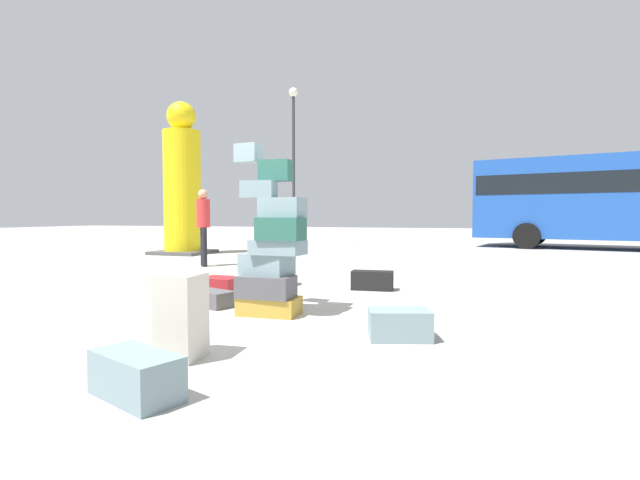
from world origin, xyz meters
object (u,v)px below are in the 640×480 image
object	(u,v)px
suitcase_black_left_side	(372,280)
lamp_post	(293,143)
suitcase_slate_right_side	(136,375)
suitcase_cream_foreground_near	(181,316)
suitcase_charcoal_white_trunk	(207,298)
suitcase_tower	(271,249)
person_bearded_onlooker	(203,220)
suitcase_maroon_behind_tower	(220,286)
suitcase_brown_upright_blue	(274,277)
yellow_dummy_statue	(182,186)
suitcase_slate_foreground_far	(400,324)

from	to	relation	value
suitcase_black_left_side	lamp_post	world-z (taller)	lamp_post
suitcase_slate_right_side	lamp_post	xyz separation A→B (m)	(-4.68, 15.21, 3.92)
suitcase_cream_foreground_near	suitcase_black_left_side	xyz separation A→B (m)	(0.79, 3.88, -0.19)
suitcase_charcoal_white_trunk	suitcase_slate_right_side	size ratio (longest dim) A/B	1.17
suitcase_tower	person_bearded_onlooker	size ratio (longest dim) A/B	1.16
suitcase_maroon_behind_tower	suitcase_slate_right_side	size ratio (longest dim) A/B	0.83
suitcase_brown_upright_blue	suitcase_tower	bearing A→B (deg)	-86.95
lamp_post	suitcase_charcoal_white_trunk	bearing A→B (deg)	-74.22
person_bearded_onlooker	lamp_post	size ratio (longest dim) A/B	0.28
suitcase_cream_foreground_near	person_bearded_onlooker	xyz separation A→B (m)	(-3.51, 6.07, 0.70)
suitcase_maroon_behind_tower	suitcase_charcoal_white_trunk	bearing A→B (deg)	-67.64
suitcase_maroon_behind_tower	suitcase_black_left_side	bearing A→B (deg)	30.59
suitcase_charcoal_white_trunk	person_bearded_onlooker	size ratio (longest dim) A/B	0.43
person_bearded_onlooker	suitcase_cream_foreground_near	bearing A→B (deg)	-8.73
lamp_post	suitcase_slate_right_side	bearing A→B (deg)	-72.89
suitcase_slate_right_side	suitcase_tower	bearing A→B (deg)	115.26
suitcase_brown_upright_blue	suitcase_black_left_side	xyz separation A→B (m)	(1.66, -0.04, 0.02)
yellow_dummy_statue	suitcase_cream_foreground_near	bearing A→B (deg)	-56.26
suitcase_tower	suitcase_charcoal_white_trunk	xyz separation A→B (m)	(-0.99, 0.24, -0.66)
person_bearded_onlooker	suitcase_slate_right_side	bearing A→B (deg)	-10.36
suitcase_slate_right_side	lamp_post	bearing A→B (deg)	128.22
suitcase_slate_foreground_far	lamp_post	world-z (taller)	lamp_post
suitcase_cream_foreground_near	suitcase_brown_upright_blue	xyz separation A→B (m)	(-0.87, 3.92, -0.21)
suitcase_maroon_behind_tower	person_bearded_onlooker	bearing A→B (deg)	128.16
suitcase_brown_upright_blue	lamp_post	size ratio (longest dim) A/B	0.11
person_bearded_onlooker	lamp_post	world-z (taller)	lamp_post
suitcase_maroon_behind_tower	suitcase_slate_foreground_far	world-z (taller)	suitcase_slate_foreground_far
suitcase_tower	suitcase_cream_foreground_near	bearing A→B (deg)	-90.44
suitcase_brown_upright_blue	lamp_post	world-z (taller)	lamp_post
suitcase_black_left_side	suitcase_slate_right_side	bearing A→B (deg)	-100.91
suitcase_cream_foreground_near	lamp_post	world-z (taller)	lamp_post
suitcase_maroon_behind_tower	lamp_post	xyz separation A→B (m)	(-3.23, 11.60, 3.94)
suitcase_charcoal_white_trunk	lamp_post	distance (m)	13.51
suitcase_maroon_behind_tower	person_bearded_onlooker	xyz separation A→B (m)	(-2.25, 3.24, 0.92)
suitcase_slate_right_side	suitcase_black_left_side	bearing A→B (deg)	103.89
suitcase_charcoal_white_trunk	suitcase_maroon_behind_tower	bearing A→B (deg)	129.44
suitcase_tower	suitcase_brown_upright_blue	bearing A→B (deg)	112.41
suitcase_black_left_side	suitcase_maroon_behind_tower	bearing A→B (deg)	-156.45
suitcase_brown_upright_blue	suitcase_black_left_side	size ratio (longest dim) A/B	1.12
lamp_post	suitcase_cream_foreground_near	bearing A→B (deg)	-72.74
suitcase_tower	suitcase_slate_right_side	size ratio (longest dim) A/B	3.17
suitcase_cream_foreground_near	person_bearded_onlooker	bearing A→B (deg)	116.18
suitcase_cream_foreground_near	suitcase_slate_right_side	size ratio (longest dim) A/B	1.07
suitcase_slate_foreground_far	lamp_post	size ratio (longest dim) A/B	0.09
suitcase_slate_foreground_far	person_bearded_onlooker	size ratio (longest dim) A/B	0.32
lamp_post	suitcase_maroon_behind_tower	bearing A→B (deg)	-74.45
suitcase_cream_foreground_near	suitcase_maroon_behind_tower	world-z (taller)	suitcase_cream_foreground_near
suitcase_tower	suitcase_maroon_behind_tower	bearing A→B (deg)	140.02
suitcase_maroon_behind_tower	yellow_dummy_statue	distance (m)	7.96
suitcase_tower	suitcase_slate_right_side	bearing A→B (deg)	-85.86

